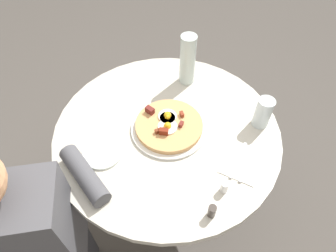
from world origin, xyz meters
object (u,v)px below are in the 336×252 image
object	(u,v)px
dining_table	(167,153)
bread_plate	(103,153)
water_glass	(263,113)
pepper_shaker	(212,211)
breakfast_pizza	(169,125)
knife	(238,160)
salt_shaker	(224,187)
fork	(247,163)
person_seated	(37,248)
pizza_plate	(169,128)
water_bottle	(188,60)

from	to	relation	value
dining_table	bread_plate	size ratio (longest dim) A/B	6.03
water_glass	pepper_shaker	size ratio (longest dim) A/B	2.47
dining_table	water_glass	distance (m)	0.46
breakfast_pizza	water_glass	bearing A→B (deg)	-4.87
knife	salt_shaker	xyz separation A→B (m)	(-0.09, -0.11, 0.02)
breakfast_pizza	knife	size ratio (longest dim) A/B	1.55
breakfast_pizza	dining_table	bearing A→B (deg)	-171.48
water_glass	salt_shaker	xyz separation A→B (m)	(-0.23, -0.28, -0.04)
bread_plate	water_glass	distance (m)	0.66
dining_table	salt_shaker	bearing A→B (deg)	-63.22
fork	salt_shaker	bearing A→B (deg)	163.81
knife	person_seated	bearing A→B (deg)	134.81
pizza_plate	water_bottle	size ratio (longest dim) A/B	1.29
dining_table	fork	bearing A→B (deg)	-38.34
knife	water_glass	xyz separation A→B (m)	(0.14, 0.17, 0.06)
pepper_shaker	knife	bearing A→B (deg)	51.23
dining_table	bread_plate	world-z (taller)	bread_plate
breakfast_pizza	fork	size ratio (longest dim) A/B	1.55
bread_plate	pepper_shaker	bearing A→B (deg)	-41.10
breakfast_pizza	water_bottle	size ratio (longest dim) A/B	1.13
dining_table	knife	world-z (taller)	knife
bread_plate	water_bottle	size ratio (longest dim) A/B	0.64
pizza_plate	salt_shaker	bearing A→B (deg)	-64.44
knife	pepper_shaker	world-z (taller)	pepper_shaker
pizza_plate	breakfast_pizza	xyz separation A→B (m)	(-0.00, 0.00, 0.02)
pizza_plate	pepper_shaker	size ratio (longest dim) A/B	5.69
person_seated	knife	bearing A→B (deg)	8.62
water_bottle	person_seated	bearing A→B (deg)	-139.71
bread_plate	pepper_shaker	xyz separation A→B (m)	(0.36, -0.31, 0.02)
pizza_plate	breakfast_pizza	distance (m)	0.02
water_glass	pepper_shaker	bearing A→B (deg)	-129.91
person_seated	breakfast_pizza	bearing A→B (deg)	29.06
pizza_plate	pepper_shaker	bearing A→B (deg)	-78.31
breakfast_pizza	salt_shaker	world-z (taller)	breakfast_pizza
breakfast_pizza	fork	xyz separation A→B (m)	(0.27, -0.22, -0.02)
person_seated	bread_plate	size ratio (longest dim) A/B	7.27
person_seated	fork	size ratio (longest dim) A/B	6.31
fork	pepper_shaker	distance (m)	0.26
dining_table	breakfast_pizza	distance (m)	0.20
water_bottle	water_glass	bearing A→B (deg)	-51.18
dining_table	person_seated	world-z (taller)	person_seated
salt_shaker	fork	bearing A→B (deg)	37.62
water_bottle	pepper_shaker	distance (m)	0.68
person_seated	pepper_shaker	xyz separation A→B (m)	(0.66, -0.07, 0.27)
person_seated	fork	distance (m)	0.89
bread_plate	salt_shaker	world-z (taller)	salt_shaker
pizza_plate	salt_shaker	distance (m)	0.34
pizza_plate	breakfast_pizza	bearing A→B (deg)	126.32
person_seated	bread_plate	xyz separation A→B (m)	(0.30, 0.24, 0.25)
person_seated	water_glass	distance (m)	1.05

